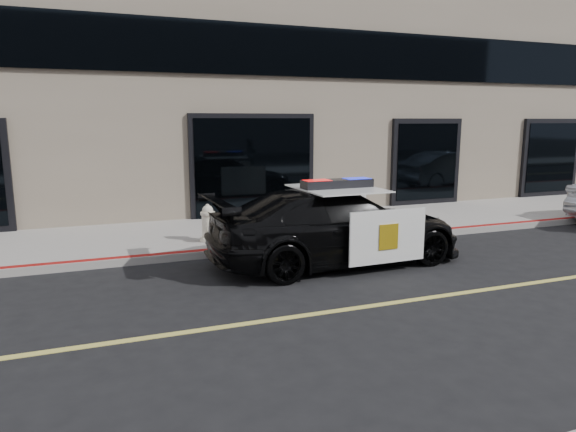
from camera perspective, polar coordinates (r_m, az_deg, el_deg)
name	(u,v)px	position (r m, az deg, el deg)	size (l,w,h in m)	color
ground	(445,296)	(8.46, 17.01, -8.47)	(120.00, 120.00, 0.00)	black
sidewalk_n	(312,227)	(12.84, 2.70, -1.20)	(60.00, 3.50, 0.15)	gray
building_n	(250,16)	(17.82, -4.28, 21.24)	(60.00, 7.00, 12.00)	#756856
police_car	(337,226)	(9.77, 5.43, -1.09)	(2.42, 5.05, 1.62)	black
fire_hydrant	(208,224)	(11.04, -8.87, -0.88)	(0.36, 0.50, 0.80)	beige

